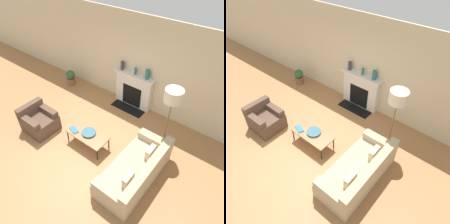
# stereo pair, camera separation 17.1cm
# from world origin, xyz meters

# --- Properties ---
(ground_plane) EXTENTS (18.00, 18.00, 0.00)m
(ground_plane) POSITION_xyz_m (0.00, 0.00, 0.00)
(ground_plane) COLOR #A87547
(wall_back) EXTENTS (18.00, 0.06, 2.90)m
(wall_back) POSITION_xyz_m (0.00, 2.74, 1.45)
(wall_back) COLOR beige
(wall_back) RESTS_ON ground_plane
(fireplace) EXTENTS (1.36, 0.59, 1.17)m
(fireplace) POSITION_xyz_m (0.18, 2.59, 0.57)
(fireplace) COLOR silver
(fireplace) RESTS_ON ground_plane
(couch) EXTENTS (0.93, 2.03, 0.77)m
(couch) POSITION_xyz_m (1.80, 0.30, 0.29)
(couch) COLOR tan
(couch) RESTS_ON ground_plane
(armchair_near) EXTENTS (0.87, 0.81, 0.76)m
(armchair_near) POSITION_xyz_m (-1.33, -0.02, 0.30)
(armchair_near) COLOR brown
(armchair_near) RESTS_ON ground_plane
(coffee_table) EXTENTS (1.14, 0.55, 0.40)m
(coffee_table) POSITION_xyz_m (0.21, 0.39, 0.37)
(coffee_table) COLOR olive
(coffee_table) RESTS_ON ground_plane
(bowl) EXTENTS (0.38, 0.38, 0.05)m
(bowl) POSITION_xyz_m (0.22, 0.44, 0.43)
(bowl) COLOR #38667A
(bowl) RESTS_ON coffee_table
(book) EXTENTS (0.32, 0.23, 0.02)m
(book) POSITION_xyz_m (-0.18, 0.28, 0.41)
(book) COLOR teal
(book) RESTS_ON coffee_table
(floor_lamp) EXTENTS (0.43, 0.43, 1.87)m
(floor_lamp) POSITION_xyz_m (1.84, 1.59, 1.62)
(floor_lamp) COLOR brown
(floor_lamp) RESTS_ON ground_plane
(mantel_vase_left) EXTENTS (0.11, 0.11, 0.27)m
(mantel_vase_left) POSITION_xyz_m (-0.29, 2.61, 1.30)
(mantel_vase_left) COLOR #3D383D
(mantel_vase_left) RESTS_ON fireplace
(mantel_vase_center_left) EXTENTS (0.07, 0.07, 0.22)m
(mantel_vase_center_left) POSITION_xyz_m (0.19, 2.61, 1.28)
(mantel_vase_center_left) COLOR #28666B
(mantel_vase_center_left) RESTS_ON fireplace
(mantel_vase_center_right) EXTENTS (0.13, 0.13, 0.29)m
(mantel_vase_center_right) POSITION_xyz_m (0.60, 2.61, 1.31)
(mantel_vase_center_right) COLOR #28666B
(mantel_vase_center_right) RESTS_ON fireplace
(potted_plant) EXTENTS (0.33, 0.33, 0.56)m
(potted_plant) POSITION_xyz_m (-2.35, 2.22, 0.29)
(potted_plant) COLOR brown
(potted_plant) RESTS_ON ground_plane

